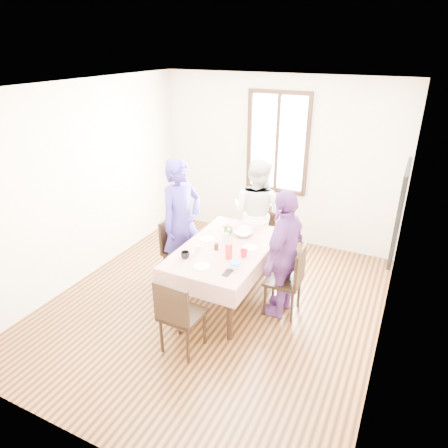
{
  "coord_description": "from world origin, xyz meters",
  "views": [
    {
      "loc": [
        2.03,
        -3.89,
        3.13
      ],
      "look_at": [
        0.07,
        0.15,
        1.1
      ],
      "focal_mm": 32.51,
      "sensor_mm": 36.0,
      "label": 1
    }
  ],
  "objects_px": {
    "chair_near": "(182,314)",
    "chair_left": "(181,251)",
    "chair_right": "(283,280)",
    "person_left": "(181,223)",
    "person_right": "(284,254)",
    "dining_table": "(226,273)",
    "person_far": "(257,213)",
    "chair_far": "(257,235)"
  },
  "relations": [
    {
      "from": "chair_left",
      "to": "person_far",
      "type": "height_order",
      "value": "person_far"
    },
    {
      "from": "dining_table",
      "to": "chair_far",
      "type": "distance_m",
      "value": 1.08
    },
    {
      "from": "dining_table",
      "to": "chair_far",
      "type": "bearing_deg",
      "value": 90.0
    },
    {
      "from": "person_far",
      "to": "person_right",
      "type": "distance_m",
      "value": 1.25
    },
    {
      "from": "dining_table",
      "to": "person_left",
      "type": "bearing_deg",
      "value": 168.83
    },
    {
      "from": "dining_table",
      "to": "person_far",
      "type": "xyz_separation_m",
      "value": [
        0.0,
        1.06,
        0.45
      ]
    },
    {
      "from": "chair_right",
      "to": "person_far",
      "type": "bearing_deg",
      "value": 35.24
    },
    {
      "from": "chair_right",
      "to": "person_far",
      "type": "height_order",
      "value": "person_far"
    },
    {
      "from": "dining_table",
      "to": "person_left",
      "type": "distance_m",
      "value": 0.91
    },
    {
      "from": "person_right",
      "to": "chair_far",
      "type": "bearing_deg",
      "value": -138.18
    },
    {
      "from": "person_far",
      "to": "chair_far",
      "type": "bearing_deg",
      "value": -80.55
    },
    {
      "from": "dining_table",
      "to": "person_left",
      "type": "relative_size",
      "value": 0.88
    },
    {
      "from": "chair_left",
      "to": "chair_near",
      "type": "height_order",
      "value": "same"
    },
    {
      "from": "person_far",
      "to": "chair_right",
      "type": "bearing_deg",
      "value": 136.61
    },
    {
      "from": "chair_far",
      "to": "person_far",
      "type": "height_order",
      "value": "person_far"
    },
    {
      "from": "chair_right",
      "to": "person_left",
      "type": "relative_size",
      "value": 0.51
    },
    {
      "from": "chair_near",
      "to": "dining_table",
      "type": "bearing_deg",
      "value": 92.62
    },
    {
      "from": "chair_right",
      "to": "person_left",
      "type": "height_order",
      "value": "person_left"
    },
    {
      "from": "chair_right",
      "to": "chair_near",
      "type": "relative_size",
      "value": 1.0
    },
    {
      "from": "chair_left",
      "to": "person_right",
      "type": "bearing_deg",
      "value": 86.73
    },
    {
      "from": "chair_right",
      "to": "person_left",
      "type": "bearing_deg",
      "value": 84.36
    },
    {
      "from": "dining_table",
      "to": "chair_near",
      "type": "relative_size",
      "value": 1.72
    },
    {
      "from": "chair_far",
      "to": "person_far",
      "type": "relative_size",
      "value": 0.55
    },
    {
      "from": "chair_left",
      "to": "person_far",
      "type": "xyz_separation_m",
      "value": [
        0.76,
        0.91,
        0.37
      ]
    },
    {
      "from": "chair_left",
      "to": "chair_near",
      "type": "bearing_deg",
      "value": 32.43
    },
    {
      "from": "chair_right",
      "to": "chair_near",
      "type": "bearing_deg",
      "value": 143.9
    },
    {
      "from": "chair_near",
      "to": "chair_left",
      "type": "bearing_deg",
      "value": 124.61
    },
    {
      "from": "chair_left",
      "to": "chair_near",
      "type": "xyz_separation_m",
      "value": [
        0.76,
        -1.22,
        0.0
      ]
    },
    {
      "from": "chair_far",
      "to": "chair_near",
      "type": "distance_m",
      "value": 2.15
    },
    {
      "from": "chair_left",
      "to": "person_left",
      "type": "xyz_separation_m",
      "value": [
        0.02,
        0.0,
        0.43
      ]
    },
    {
      "from": "chair_left",
      "to": "person_far",
      "type": "relative_size",
      "value": 0.55
    },
    {
      "from": "person_left",
      "to": "person_right",
      "type": "relative_size",
      "value": 1.09
    },
    {
      "from": "chair_left",
      "to": "person_right",
      "type": "xyz_separation_m",
      "value": [
        1.51,
        -0.1,
        0.36
      ]
    },
    {
      "from": "chair_near",
      "to": "person_right",
      "type": "bearing_deg",
      "value": 59.16
    },
    {
      "from": "person_far",
      "to": "person_right",
      "type": "bearing_deg",
      "value": 135.87
    },
    {
      "from": "chair_far",
      "to": "person_far",
      "type": "bearing_deg",
      "value": 95.75
    },
    {
      "from": "chair_right",
      "to": "person_right",
      "type": "height_order",
      "value": "person_right"
    },
    {
      "from": "chair_left",
      "to": "chair_right",
      "type": "xyz_separation_m",
      "value": [
        1.53,
        -0.1,
        0.0
      ]
    },
    {
      "from": "dining_table",
      "to": "person_right",
      "type": "height_order",
      "value": "person_right"
    },
    {
      "from": "person_left",
      "to": "chair_right",
      "type": "bearing_deg",
      "value": -74.85
    },
    {
      "from": "chair_left",
      "to": "chair_right",
      "type": "relative_size",
      "value": 1.0
    },
    {
      "from": "chair_left",
      "to": "chair_right",
      "type": "distance_m",
      "value": 1.53
    }
  ]
}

